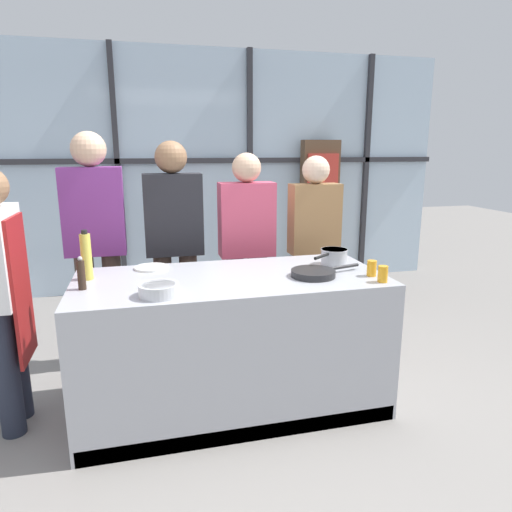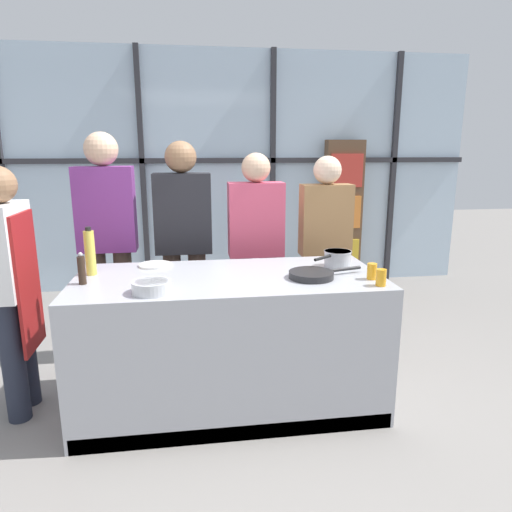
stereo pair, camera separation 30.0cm
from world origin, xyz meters
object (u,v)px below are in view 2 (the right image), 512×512
object	(u,v)px
pepper_grinder	(82,270)
spectator_center_right	(256,242)
chef	(11,280)
spectator_center_left	(184,237)
oil_bottle	(90,252)
saucepan	(337,258)
spectator_far_right	(325,241)
juice_glass_near	(381,278)
white_plate	(155,265)
spectator_far_left	(108,233)
frying_pan	(312,274)
mixing_bowl	(152,286)
juice_glass_far	(372,271)

from	to	relation	value
pepper_grinder	spectator_center_right	bearing A→B (deg)	36.72
chef	spectator_center_left	size ratio (longest dim) A/B	0.91
oil_bottle	spectator_center_left	bearing A→B (deg)	48.89
saucepan	oil_bottle	bearing A→B (deg)	178.95
spectator_center_left	spectator_far_right	size ratio (longest dim) A/B	1.07
chef	juice_glass_near	size ratio (longest dim) A/B	15.76
spectator_center_right	spectator_far_right	world-z (taller)	spectator_center_right
white_plate	pepper_grinder	distance (m)	0.56
white_plate	pepper_grinder	bearing A→B (deg)	-136.18
chef	spectator_far_left	size ratio (longest dim) A/B	0.88
frying_pan	pepper_grinder	xyz separation A→B (m)	(-1.39, 0.07, 0.07)
frying_pan	saucepan	xyz separation A→B (m)	(0.24, 0.25, 0.04)
pepper_grinder	juice_glass_near	xyz separation A→B (m)	(1.75, -0.28, -0.04)
frying_pan	mixing_bowl	size ratio (longest dim) A/B	2.24
frying_pan	mixing_bowl	bearing A→B (deg)	-170.44
spectator_center_left	juice_glass_far	world-z (taller)	spectator_center_left
spectator_far_left	frying_pan	distance (m)	1.68
saucepan	oil_bottle	world-z (taller)	oil_bottle
saucepan	mixing_bowl	world-z (taller)	saucepan
white_plate	spectator_far_right	bearing A→B (deg)	19.95
chef	mixing_bowl	size ratio (longest dim) A/B	7.16
spectator_center_left	white_plate	distance (m)	0.54
frying_pan	oil_bottle	distance (m)	1.42
chef	saucepan	distance (m)	2.09
spectator_center_left	mixing_bowl	size ratio (longest dim) A/B	7.84
spectator_center_left	mixing_bowl	xyz separation A→B (m)	(-0.17, -1.10, -0.06)
juice_glass_near	juice_glass_far	size ratio (longest dim) A/B	1.00
spectator_far_left	spectator_far_right	xyz separation A→B (m)	(1.75, 0.00, -0.11)
frying_pan	white_plate	world-z (taller)	frying_pan
spectator_far_left	spectator_center_right	xyz separation A→B (m)	(1.17, 0.00, -0.10)
spectator_center_right	pepper_grinder	bearing A→B (deg)	36.72
spectator_far_right	saucepan	xyz separation A→B (m)	(-0.12, -0.69, 0.02)
spectator_center_left	juice_glass_far	size ratio (longest dim) A/B	17.27
spectator_center_left	white_plate	bearing A→B (deg)	68.75
saucepan	frying_pan	bearing A→B (deg)	-134.34
chef	oil_bottle	bearing A→B (deg)	97.97
chef	saucepan	xyz separation A→B (m)	(2.09, 0.04, 0.06)
spectator_center_right	mixing_bowl	distance (m)	1.33
white_plate	chef	bearing A→B (deg)	-164.51
chef	mixing_bowl	bearing A→B (deg)	67.02
chef	white_plate	distance (m)	0.89
frying_pan	saucepan	distance (m)	0.35
saucepan	juice_glass_far	xyz separation A→B (m)	(0.12, -0.33, -0.01)
mixing_bowl	juice_glass_far	xyz separation A→B (m)	(1.33, 0.08, 0.01)
spectator_center_right	saucepan	distance (m)	0.83
frying_pan	white_plate	size ratio (longest dim) A/B	2.18
spectator_center_right	juice_glass_near	size ratio (longest dim) A/B	16.38
saucepan	pepper_grinder	world-z (taller)	pepper_grinder
chef	pepper_grinder	size ratio (longest dim) A/B	8.11
pepper_grinder	juice_glass_near	size ratio (longest dim) A/B	1.94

